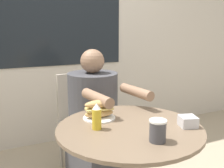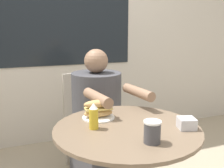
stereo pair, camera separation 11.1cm
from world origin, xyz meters
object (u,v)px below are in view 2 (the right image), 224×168
at_px(seated_diner, 99,130).
at_px(sandwich_on_plate, 98,110).
at_px(drink_cup, 152,132).
at_px(condiment_bottle, 94,116).
at_px(diner_chair, 85,112).
at_px(cafe_table, 127,158).

distance_m(seated_diner, sandwich_on_plate, 0.53).
bearing_deg(seated_diner, drink_cup, 82.23).
height_order(seated_diner, condiment_bottle, seated_diner).
relative_size(diner_chair, seated_diner, 0.78).
height_order(diner_chair, condiment_bottle, condiment_bottle).
height_order(seated_diner, drink_cup, seated_diner).
height_order(diner_chair, sandwich_on_plate, diner_chair).
bearing_deg(condiment_bottle, sandwich_on_plate, 63.05).
bearing_deg(cafe_table, sandwich_on_plate, 116.82).
relative_size(diner_chair, condiment_bottle, 5.95).
bearing_deg(sandwich_on_plate, cafe_table, -63.18).
relative_size(cafe_table, diner_chair, 0.94).
relative_size(seated_diner, drink_cup, 10.09).
bearing_deg(cafe_table, condiment_bottle, 165.81).
relative_size(cafe_table, condiment_bottle, 5.61).
bearing_deg(drink_cup, sandwich_on_plate, 106.54).
bearing_deg(diner_chair, cafe_table, 81.74).
height_order(cafe_table, seated_diner, seated_diner).
distance_m(cafe_table, seated_diner, 0.62).
xyz_separation_m(cafe_table, condiment_bottle, (-0.18, 0.05, 0.26)).
bearing_deg(condiment_bottle, diner_chair, 77.42).
bearing_deg(seated_diner, cafe_table, 79.38).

